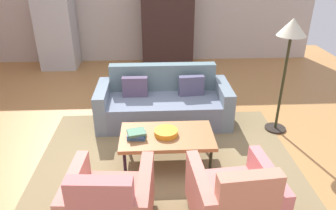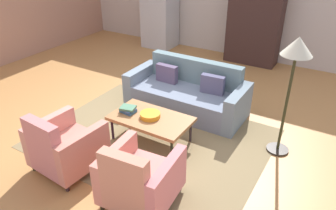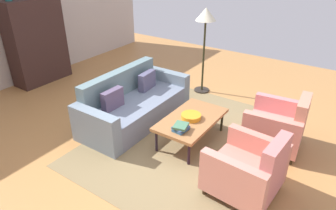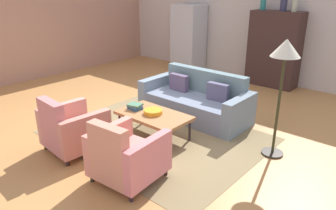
{
  "view_description": "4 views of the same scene",
  "coord_description": "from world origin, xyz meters",
  "px_view_note": "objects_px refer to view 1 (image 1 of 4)",
  "views": [
    {
      "loc": [
        0.35,
        -3.78,
        2.55
      ],
      "look_at": [
        0.55,
        0.25,
        0.56
      ],
      "focal_mm": 34.02,
      "sensor_mm": 36.0,
      "label": 1
    },
    {
      "loc": [
        2.89,
        -3.74,
        2.9
      ],
      "look_at": [
        0.66,
        -0.06,
        0.55
      ],
      "focal_mm": 34.83,
      "sensor_mm": 36.0,
      "label": 2
    },
    {
      "loc": [
        -2.99,
        -2.25,
        2.75
      ],
      "look_at": [
        0.48,
        0.11,
        0.53
      ],
      "focal_mm": 32.32,
      "sensor_mm": 36.0,
      "label": 3
    },
    {
      "loc": [
        3.85,
        -3.78,
        2.41
      ],
      "look_at": [
        0.73,
        -0.2,
        0.59
      ],
      "focal_mm": 34.24,
      "sensor_mm": 36.0,
      "label": 4
    }
  ],
  "objects_px": {
    "armchair_left": "(109,207)",
    "fruit_bowl": "(166,132)",
    "couch": "(163,103)",
    "armchair_right": "(235,202)",
    "cabinet": "(167,27)",
    "refrigerator": "(57,28)",
    "floor_lamp": "(291,38)",
    "coffee_table": "(167,137)",
    "book_stack": "(136,134)"
  },
  "relations": [
    {
      "from": "cabinet",
      "to": "armchair_right",
      "type": "bearing_deg",
      "value": -85.61
    },
    {
      "from": "cabinet",
      "to": "couch",
      "type": "bearing_deg",
      "value": -94.14
    },
    {
      "from": "armchair_left",
      "to": "coffee_table",
      "type": "bearing_deg",
      "value": 66.65
    },
    {
      "from": "cabinet",
      "to": "refrigerator",
      "type": "xyz_separation_m",
      "value": [
        -2.54,
        -0.1,
        0.03
      ]
    },
    {
      "from": "armchair_right",
      "to": "cabinet",
      "type": "height_order",
      "value": "cabinet"
    },
    {
      "from": "armchair_left",
      "to": "cabinet",
      "type": "distance_m",
      "value": 5.29
    },
    {
      "from": "floor_lamp",
      "to": "armchair_right",
      "type": "bearing_deg",
      "value": -120.64
    },
    {
      "from": "couch",
      "to": "floor_lamp",
      "type": "xyz_separation_m",
      "value": [
        1.74,
        -0.44,
        1.16
      ]
    },
    {
      "from": "couch",
      "to": "armchair_left",
      "type": "height_order",
      "value": "armchair_left"
    },
    {
      "from": "coffee_table",
      "to": "refrigerator",
      "type": "relative_size",
      "value": 0.65
    },
    {
      "from": "armchair_left",
      "to": "refrigerator",
      "type": "distance_m",
      "value": 5.41
    },
    {
      "from": "couch",
      "to": "fruit_bowl",
      "type": "bearing_deg",
      "value": 89.33
    },
    {
      "from": "book_stack",
      "to": "floor_lamp",
      "type": "relative_size",
      "value": 0.15
    },
    {
      "from": "couch",
      "to": "armchair_right",
      "type": "height_order",
      "value": "armchair_right"
    },
    {
      "from": "fruit_bowl",
      "to": "armchair_left",
      "type": "bearing_deg",
      "value": -116.96
    },
    {
      "from": "refrigerator",
      "to": "armchair_left",
      "type": "bearing_deg",
      "value": -71.24
    },
    {
      "from": "armchair_right",
      "to": "floor_lamp",
      "type": "relative_size",
      "value": 0.51
    },
    {
      "from": "couch",
      "to": "armchair_left",
      "type": "distance_m",
      "value": 2.43
    },
    {
      "from": "couch",
      "to": "refrigerator",
      "type": "height_order",
      "value": "refrigerator"
    },
    {
      "from": "cabinet",
      "to": "book_stack",
      "type": "bearing_deg",
      "value": -98.23
    },
    {
      "from": "coffee_table",
      "to": "armchair_right",
      "type": "height_order",
      "value": "armchair_right"
    },
    {
      "from": "cabinet",
      "to": "refrigerator",
      "type": "bearing_deg",
      "value": -177.64
    },
    {
      "from": "fruit_bowl",
      "to": "book_stack",
      "type": "relative_size",
      "value": 1.18
    },
    {
      "from": "armchair_left",
      "to": "cabinet",
      "type": "xyz_separation_m",
      "value": [
        0.81,
        5.2,
        0.56
      ]
    },
    {
      "from": "armchair_left",
      "to": "cabinet",
      "type": "bearing_deg",
      "value": 85.2
    },
    {
      "from": "couch",
      "to": "book_stack",
      "type": "distance_m",
      "value": 1.3
    },
    {
      "from": "fruit_bowl",
      "to": "cabinet",
      "type": "xyz_separation_m",
      "value": [
        0.22,
        4.04,
        0.45
      ]
    },
    {
      "from": "refrigerator",
      "to": "couch",
      "type": "bearing_deg",
      "value": -49.6
    },
    {
      "from": "coffee_table",
      "to": "book_stack",
      "type": "relative_size",
      "value": 4.63
    },
    {
      "from": "fruit_bowl",
      "to": "refrigerator",
      "type": "bearing_deg",
      "value": 120.6
    },
    {
      "from": "couch",
      "to": "fruit_bowl",
      "type": "relative_size",
      "value": 6.89
    },
    {
      "from": "couch",
      "to": "floor_lamp",
      "type": "distance_m",
      "value": 2.13
    },
    {
      "from": "coffee_table",
      "to": "armchair_left",
      "type": "relative_size",
      "value": 1.36
    },
    {
      "from": "armchair_right",
      "to": "refrigerator",
      "type": "distance_m",
      "value": 5.91
    },
    {
      "from": "couch",
      "to": "fruit_bowl",
      "type": "height_order",
      "value": "couch"
    },
    {
      "from": "armchair_left",
      "to": "fruit_bowl",
      "type": "xyz_separation_m",
      "value": [
        0.59,
        1.17,
        0.1
      ]
    },
    {
      "from": "armchair_left",
      "to": "book_stack",
      "type": "relative_size",
      "value": 3.4
    },
    {
      "from": "coffee_table",
      "to": "floor_lamp",
      "type": "distance_m",
      "value": 2.18
    },
    {
      "from": "refrigerator",
      "to": "floor_lamp",
      "type": "height_order",
      "value": "refrigerator"
    },
    {
      "from": "cabinet",
      "to": "floor_lamp",
      "type": "bearing_deg",
      "value": -64.98
    },
    {
      "from": "cabinet",
      "to": "armchair_left",
      "type": "bearing_deg",
      "value": -98.86
    },
    {
      "from": "couch",
      "to": "cabinet",
      "type": "height_order",
      "value": "cabinet"
    },
    {
      "from": "coffee_table",
      "to": "armchair_right",
      "type": "bearing_deg",
      "value": -62.55
    },
    {
      "from": "fruit_bowl",
      "to": "refrigerator",
      "type": "distance_m",
      "value": 4.59
    },
    {
      "from": "cabinet",
      "to": "refrigerator",
      "type": "relative_size",
      "value": 0.97
    },
    {
      "from": "book_stack",
      "to": "floor_lamp",
      "type": "bearing_deg",
      "value": 20.59
    },
    {
      "from": "coffee_table",
      "to": "armchair_right",
      "type": "distance_m",
      "value": 1.31
    },
    {
      "from": "armchair_left",
      "to": "floor_lamp",
      "type": "relative_size",
      "value": 0.51
    },
    {
      "from": "armchair_left",
      "to": "refrigerator",
      "type": "relative_size",
      "value": 0.48
    },
    {
      "from": "refrigerator",
      "to": "coffee_table",
      "type": "bearing_deg",
      "value": -59.28
    }
  ]
}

